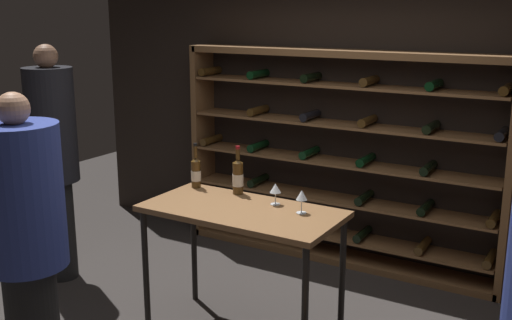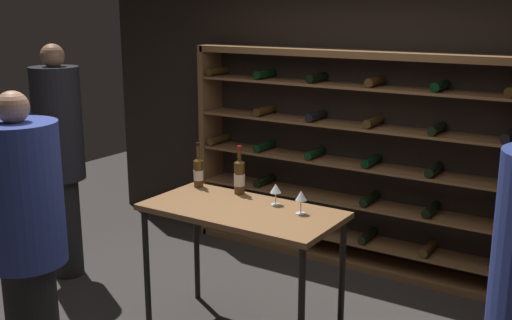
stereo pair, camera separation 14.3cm
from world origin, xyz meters
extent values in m
cube|color=black|center=(0.00, 2.00, 1.34)|extent=(5.95, 0.10, 2.69)
cube|color=brown|center=(-1.61, 1.79, 0.97)|extent=(0.06, 0.32, 1.93)
cube|color=brown|center=(-0.13, 1.79, 1.90)|extent=(2.95, 0.32, 0.06)
cube|color=brown|center=(-0.13, 1.79, 0.03)|extent=(2.95, 0.32, 0.06)
cube|color=brown|center=(-0.13, 1.79, 0.24)|extent=(2.87, 0.32, 0.02)
cylinder|color=black|center=(-1.51, 1.79, 0.29)|extent=(0.08, 0.30, 0.08)
cylinder|color=black|center=(-0.96, 1.79, 0.29)|extent=(0.08, 0.30, 0.08)
cylinder|color=black|center=(0.14, 1.79, 0.29)|extent=(0.08, 0.30, 0.08)
cylinder|color=#4C3314|center=(0.69, 1.79, 0.29)|extent=(0.08, 0.30, 0.08)
cylinder|color=#4C3314|center=(1.24, 1.79, 0.29)|extent=(0.08, 0.30, 0.08)
cube|color=brown|center=(-0.13, 1.79, 0.58)|extent=(2.87, 0.32, 0.02)
cylinder|color=black|center=(-0.96, 1.79, 0.64)|extent=(0.08, 0.30, 0.08)
cylinder|color=black|center=(0.14, 1.79, 0.64)|extent=(0.08, 0.30, 0.08)
cylinder|color=black|center=(0.69, 1.79, 0.64)|extent=(0.08, 0.30, 0.08)
cylinder|color=#4C3314|center=(1.24, 1.79, 0.64)|extent=(0.08, 0.30, 0.08)
cube|color=brown|center=(-0.13, 1.79, 0.93)|extent=(2.87, 0.32, 0.02)
cylinder|color=#4C3314|center=(-1.51, 1.79, 0.99)|extent=(0.08, 0.30, 0.08)
cylinder|color=black|center=(-0.96, 1.79, 0.99)|extent=(0.08, 0.30, 0.08)
cylinder|color=black|center=(-0.41, 1.79, 0.99)|extent=(0.08, 0.30, 0.08)
cylinder|color=black|center=(0.14, 1.79, 0.99)|extent=(0.08, 0.30, 0.08)
cylinder|color=black|center=(0.69, 1.79, 0.99)|extent=(0.08, 0.30, 0.08)
cube|color=brown|center=(-0.13, 1.79, 1.28)|extent=(2.87, 0.32, 0.02)
cylinder|color=#4C3314|center=(-0.96, 1.79, 1.33)|extent=(0.08, 0.30, 0.08)
cylinder|color=black|center=(-0.41, 1.79, 1.33)|extent=(0.08, 0.30, 0.08)
cylinder|color=#4C3314|center=(0.14, 1.79, 1.33)|extent=(0.08, 0.30, 0.08)
cylinder|color=black|center=(0.69, 1.79, 1.33)|extent=(0.08, 0.30, 0.08)
cylinder|color=black|center=(1.24, 1.79, 1.33)|extent=(0.08, 0.30, 0.08)
cube|color=brown|center=(-0.13, 1.79, 1.62)|extent=(2.87, 0.32, 0.02)
cylinder|color=#4C3314|center=(-1.51, 1.79, 1.68)|extent=(0.08, 0.30, 0.08)
cylinder|color=black|center=(-0.96, 1.79, 1.68)|extent=(0.08, 0.30, 0.08)
cylinder|color=black|center=(-0.41, 1.79, 1.68)|extent=(0.08, 0.30, 0.08)
cylinder|color=#4C3314|center=(0.14, 1.79, 1.68)|extent=(0.08, 0.30, 0.08)
cylinder|color=black|center=(0.69, 1.79, 1.68)|extent=(0.08, 0.30, 0.08)
cube|color=brown|center=(-0.12, 0.17, 0.94)|extent=(1.36, 0.67, 0.04)
cylinder|color=black|center=(-0.75, -0.12, 0.46)|extent=(0.04, 0.04, 0.92)
cylinder|color=black|center=(0.51, -0.12, 0.46)|extent=(0.04, 0.04, 0.92)
cylinder|color=black|center=(-0.75, 0.45, 0.46)|extent=(0.04, 0.04, 0.92)
cylinder|color=black|center=(0.51, 0.45, 0.46)|extent=(0.04, 0.04, 0.92)
cylinder|color=#2D3D8C|center=(-0.92, -0.97, 1.22)|extent=(0.49, 0.49, 0.86)
sphere|color=#AD7A5B|center=(-0.92, -0.97, 1.73)|extent=(0.19, 0.19, 0.19)
cylinder|color=black|center=(-2.00, 0.21, 0.44)|extent=(0.26, 0.26, 0.87)
cylinder|color=black|center=(-2.00, 0.21, 1.35)|extent=(0.40, 0.40, 0.95)
sphere|color=#AD7A5B|center=(-2.00, 0.21, 1.91)|extent=(0.19, 0.19, 0.19)
cylinder|color=#4C3314|center=(-0.33, 0.44, 1.07)|extent=(0.08, 0.08, 0.23)
cone|color=#4C3314|center=(-0.33, 0.44, 1.20)|extent=(0.08, 0.08, 0.03)
cylinder|color=#4C3314|center=(-0.33, 0.44, 1.25)|extent=(0.03, 0.03, 0.08)
cylinder|color=maroon|center=(-0.33, 0.44, 1.30)|extent=(0.03, 0.03, 0.02)
cylinder|color=silver|center=(-0.33, 0.44, 1.06)|extent=(0.08, 0.08, 0.09)
cylinder|color=#4C3314|center=(-0.69, 0.42, 1.06)|extent=(0.07, 0.07, 0.21)
cone|color=#4C3314|center=(-0.69, 0.42, 1.17)|extent=(0.07, 0.07, 0.03)
cylinder|color=#4C3314|center=(-0.69, 0.42, 1.23)|extent=(0.03, 0.03, 0.09)
cylinder|color=black|center=(-0.69, 0.42, 1.29)|extent=(0.03, 0.03, 0.02)
cylinder|color=silver|center=(-0.69, 0.42, 1.05)|extent=(0.07, 0.07, 0.08)
cylinder|color=silver|center=(0.27, 0.28, 0.96)|extent=(0.07, 0.07, 0.00)
cylinder|color=silver|center=(0.27, 0.28, 1.01)|extent=(0.01, 0.01, 0.09)
cone|color=silver|center=(0.27, 0.28, 1.08)|extent=(0.08, 0.08, 0.07)
cylinder|color=#590A14|center=(0.27, 0.28, 1.07)|extent=(0.04, 0.04, 0.02)
cylinder|color=silver|center=(0.03, 0.36, 0.96)|extent=(0.07, 0.07, 0.00)
cylinder|color=silver|center=(0.03, 0.36, 1.00)|extent=(0.01, 0.01, 0.08)
cone|color=silver|center=(0.03, 0.36, 1.08)|extent=(0.08, 0.08, 0.06)
cylinder|color=#590A14|center=(0.03, 0.36, 1.06)|extent=(0.04, 0.04, 0.02)
camera|label=1|loc=(1.99, -3.19, 2.27)|focal=43.04mm
camera|label=2|loc=(2.11, -3.12, 2.27)|focal=43.04mm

